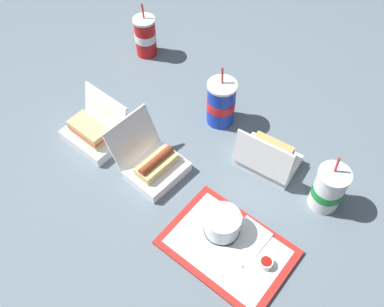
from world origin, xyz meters
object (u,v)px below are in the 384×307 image
at_px(cake_container, 222,224).
at_px(clamshell_hotdog_corner, 154,165).
at_px(food_tray, 227,247).
at_px(soda_cup_corner, 328,189).
at_px(clamshell_sandwich_left, 93,133).
at_px(soda_cup_left, 221,103).
at_px(soda_cup_back, 145,36).
at_px(ketchup_cup, 266,263).
at_px(clamshell_sandwich_back, 268,157).
at_px(plastic_fork, 224,262).

xyz_separation_m(cake_container, clamshell_hotdog_corner, (0.31, -0.05, -0.01)).
bearing_deg(food_tray, soda_cup_corner, -116.30).
height_order(food_tray, clamshell_sandwich_left, clamshell_sandwich_left).
distance_m(soda_cup_left, soda_cup_back, 0.49).
bearing_deg(ketchup_cup, clamshell_sandwich_back, -60.05).
distance_m(plastic_fork, soda_cup_left, 0.57).
bearing_deg(plastic_fork, ketchup_cup, -169.19).
height_order(clamshell_sandwich_left, soda_cup_corner, soda_cup_corner).
xyz_separation_m(plastic_fork, clamshell_sandwich_back, (0.08, -0.38, 0.03)).
xyz_separation_m(plastic_fork, clamshell_sandwich_left, (0.63, -0.11, 0.03)).
bearing_deg(clamshell_hotdog_corner, soda_cup_corner, -155.63).
bearing_deg(clamshell_hotdog_corner, clamshell_sandwich_back, -138.84).
bearing_deg(soda_cup_back, soda_cup_left, 164.18).
relative_size(cake_container, soda_cup_left, 0.47).
xyz_separation_m(food_tray, soda_cup_corner, (-0.16, -0.32, 0.07)).
height_order(food_tray, plastic_fork, plastic_fork).
distance_m(plastic_fork, soda_cup_corner, 0.39).
distance_m(cake_container, clamshell_sandwich_back, 0.30).
relative_size(clamshell_hotdog_corner, soda_cup_corner, 1.04).
relative_size(clamshell_sandwich_back, soda_cup_back, 0.88).
bearing_deg(food_tray, ketchup_cup, -171.85).
height_order(food_tray, cake_container, cake_container).
relative_size(food_tray, soda_cup_corner, 1.71).
relative_size(plastic_fork, clamshell_sandwich_left, 0.52).
bearing_deg(soda_cup_corner, clamshell_hotdog_corner, 24.37).
xyz_separation_m(cake_container, soda_cup_left, (0.27, -0.38, 0.04)).
height_order(plastic_fork, clamshell_sandwich_left, clamshell_sandwich_left).
distance_m(food_tray, soda_cup_back, 0.96).
bearing_deg(clamshell_hotdog_corner, ketchup_cup, 171.81).
bearing_deg(soda_cup_back, cake_container, 145.14).
xyz_separation_m(food_tray, soda_cup_left, (0.31, -0.41, 0.08)).
height_order(food_tray, soda_cup_back, soda_cup_back).
xyz_separation_m(food_tray, clamshell_hotdog_corner, (0.35, -0.08, 0.03)).
xyz_separation_m(ketchup_cup, plastic_fork, (0.10, 0.06, -0.01)).
bearing_deg(soda_cup_corner, food_tray, 63.70).
relative_size(ketchup_cup, soda_cup_back, 0.17).
relative_size(cake_container, clamshell_hotdog_corner, 0.48).
bearing_deg(soda_cup_left, ketchup_cup, 137.31).
bearing_deg(soda_cup_left, soda_cup_corner, 168.05).
xyz_separation_m(ketchup_cup, soda_cup_corner, (-0.04, -0.30, 0.05)).
relative_size(clamshell_sandwich_left, soda_cup_corner, 0.95).
bearing_deg(ketchup_cup, clamshell_hotdog_corner, -8.19).
bearing_deg(ketchup_cup, soda_cup_left, -42.69).
height_order(clamshell_sandwich_back, soda_cup_back, soda_cup_back).
relative_size(clamshell_sandwich_back, soda_cup_corner, 0.91).
bearing_deg(clamshell_sandwich_left, soda_cup_left, -130.70).
distance_m(ketchup_cup, soda_cup_back, 1.04).
relative_size(plastic_fork, soda_cup_left, 0.46).
height_order(plastic_fork, soda_cup_back, soda_cup_back).
distance_m(plastic_fork, clamshell_sandwich_left, 0.64).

